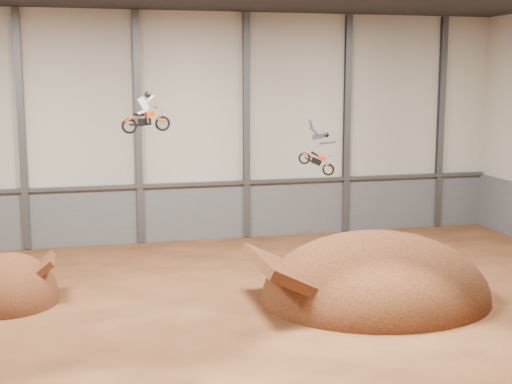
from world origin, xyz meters
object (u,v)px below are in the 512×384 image
fmx_rider_a (146,110)px  fmx_rider_b (314,147)px  takeoff_ramp (9,302)px  landing_ramp (375,298)px

fmx_rider_a → fmx_rider_b: 8.05m
takeoff_ramp → fmx_rider_b: bearing=-4.1°
takeoff_ramp → landing_ramp: size_ratio=0.48×
fmx_rider_a → landing_ramp: bearing=-23.5°
fmx_rider_b → fmx_rider_a: bearing=-162.1°
takeoff_ramp → fmx_rider_b: size_ratio=2.13×
takeoff_ramp → fmx_rider_a: fmx_rider_a is taller
takeoff_ramp → fmx_rider_a: 10.73m
takeoff_ramp → landing_ramp: 16.77m
fmx_rider_a → fmx_rider_b: bearing=-10.9°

